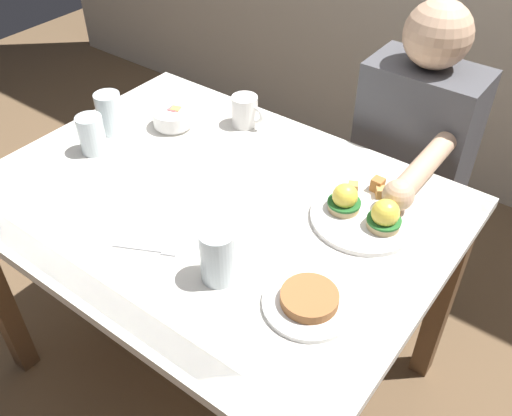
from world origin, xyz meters
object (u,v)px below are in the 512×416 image
(fruit_bowl, at_px, (173,118))
(coffee_mug, at_px, (245,110))
(water_glass_near, at_px, (218,259))
(dining_table, at_px, (214,229))
(water_glass_far, at_px, (92,136))
(water_glass_extra, at_px, (110,115))
(eggs_benedict_plate, at_px, (366,212))
(fork, at_px, (149,249))
(side_plate, at_px, (309,301))
(diner_person, at_px, (409,159))

(fruit_bowl, xyz_separation_m, coffee_mug, (0.17, 0.14, 0.02))
(coffee_mug, height_order, water_glass_near, water_glass_near)
(coffee_mug, distance_m, water_glass_near, 0.64)
(dining_table, height_order, water_glass_far, water_glass_far)
(fruit_bowl, xyz_separation_m, water_glass_extra, (-0.13, -0.13, 0.03))
(fruit_bowl, relative_size, water_glass_far, 1.06)
(dining_table, xyz_separation_m, fruit_bowl, (-0.32, 0.20, 0.14))
(eggs_benedict_plate, xyz_separation_m, coffee_mug, (-0.51, 0.18, 0.03))
(water_glass_extra, bearing_deg, coffee_mug, 42.29)
(fork, bearing_deg, side_plate, 11.97)
(diner_person, bearing_deg, fruit_bowl, -146.81)
(water_glass_near, bearing_deg, water_glass_far, 164.78)
(dining_table, xyz_separation_m, water_glass_near, (0.19, -0.20, 0.16))
(coffee_mug, bearing_deg, fruit_bowl, -140.05)
(coffee_mug, height_order, water_glass_far, water_glass_far)
(fork, relative_size, side_plate, 0.73)
(water_glass_near, bearing_deg, coffee_mug, 122.48)
(eggs_benedict_plate, bearing_deg, water_glass_near, -114.48)
(water_glass_extra, bearing_deg, fork, -33.30)
(water_glass_extra, bearing_deg, fruit_bowl, 45.12)
(coffee_mug, distance_m, water_glass_far, 0.46)
(eggs_benedict_plate, bearing_deg, fruit_bowl, 177.13)
(water_glass_near, relative_size, water_glass_extra, 1.06)
(dining_table, distance_m, diner_person, 0.67)
(fruit_bowl, relative_size, fork, 0.82)
(water_glass_near, height_order, water_glass_far, water_glass_near)
(water_glass_far, bearing_deg, coffee_mug, 55.32)
(dining_table, relative_size, eggs_benedict_plate, 4.44)
(dining_table, bearing_deg, fruit_bowl, 148.56)
(fruit_bowl, height_order, water_glass_near, water_glass_near)
(coffee_mug, relative_size, fork, 0.76)
(coffee_mug, xyz_separation_m, water_glass_near, (0.35, -0.54, 0.01))
(eggs_benedict_plate, distance_m, coffee_mug, 0.54)
(coffee_mug, distance_m, diner_person, 0.53)
(dining_table, relative_size, side_plate, 6.00)
(fork, bearing_deg, water_glass_near, 9.92)
(coffee_mug, distance_m, water_glass_extra, 0.41)
(water_glass_near, relative_size, water_glass_far, 1.18)
(dining_table, xyz_separation_m, water_glass_far, (-0.41, -0.04, 0.16))
(eggs_benedict_plate, height_order, water_glass_far, water_glass_far)
(water_glass_far, relative_size, water_glass_extra, 0.90)
(fork, xyz_separation_m, diner_person, (0.29, 0.83, -0.09))
(eggs_benedict_plate, distance_m, water_glass_near, 0.40)
(water_glass_far, height_order, side_plate, water_glass_far)
(dining_table, bearing_deg, side_plate, -20.91)
(fruit_bowl, bearing_deg, coffee_mug, 39.95)
(coffee_mug, bearing_deg, water_glass_near, -57.52)
(dining_table, bearing_deg, diner_person, 64.13)
(water_glass_near, xyz_separation_m, diner_person, (0.10, 0.80, -0.15))
(dining_table, relative_size, water_glass_extra, 9.55)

